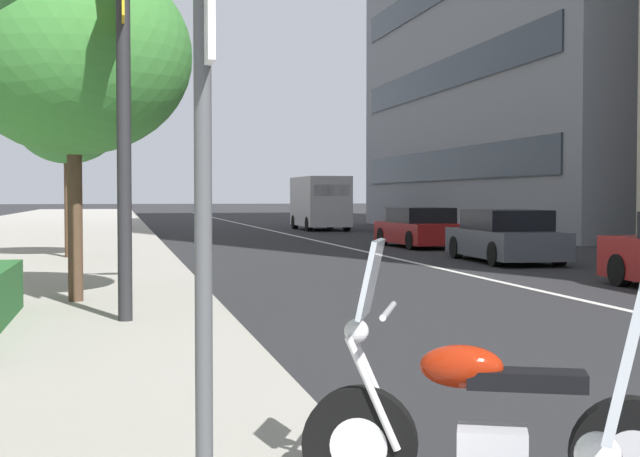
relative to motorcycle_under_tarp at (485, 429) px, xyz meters
The scene contains 9 objects.
sidewalk_right_plaza 27.82m from the motorcycle_under_tarp, 12.16° to the left, with size 160.00×10.73×0.15m, color #A39E93.
lane_centre_stripe 32.66m from the motorcycle_under_tarp, ahead, with size 110.00×0.16×0.01m, color silver.
motorcycle_under_tarp is the anchor object (origin of this frame).
car_far_down_avenue 18.67m from the motorcycle_under_tarp, 25.12° to the right, with size 4.48×2.05×1.37m.
car_approaching_light 25.08m from the motorcycle_under_tarp, 18.56° to the right, with size 4.33×2.03×1.34m.
delivery_van_ahead 40.26m from the motorcycle_under_tarp, 11.61° to the right, with size 5.12×2.19×2.71m.
parking_sign_by_curb 2.56m from the motorcycle_under_tarp, 132.20° to the left, with size 0.32×0.06×2.46m.
street_tree_near_plaza_corner 10.12m from the motorcycle_under_tarp, 15.79° to the left, with size 3.51×3.51×5.17m.
street_tree_by_lamp_post 19.65m from the motorcycle_under_tarp, ahead, with size 2.76×2.76×4.75m.
Camera 1 is at (-1.67, 7.48, 1.73)m, focal length 49.45 mm.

